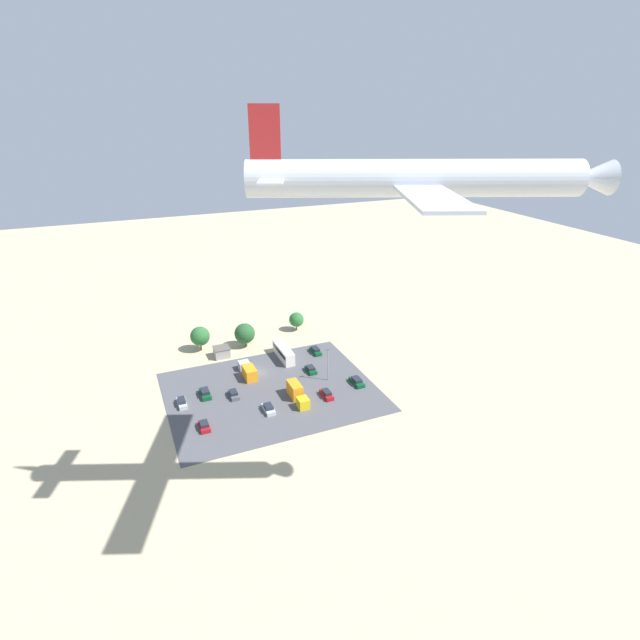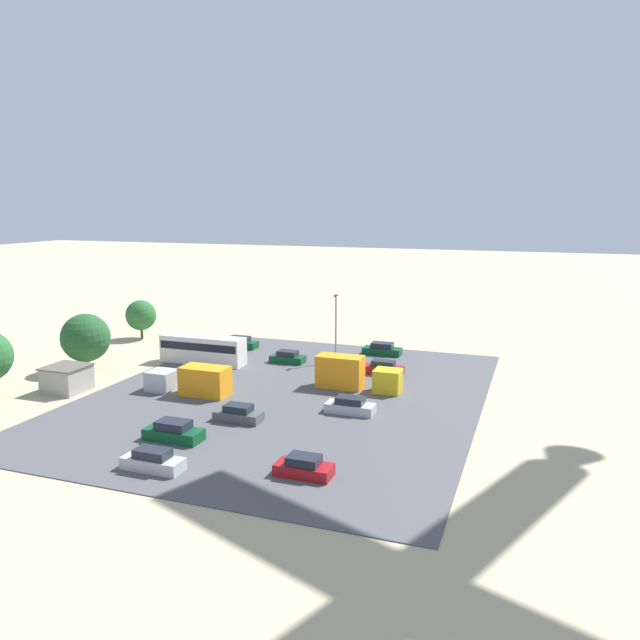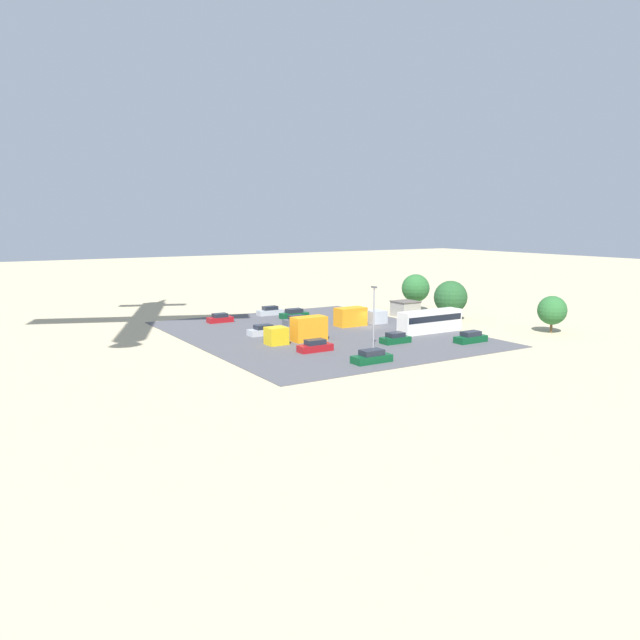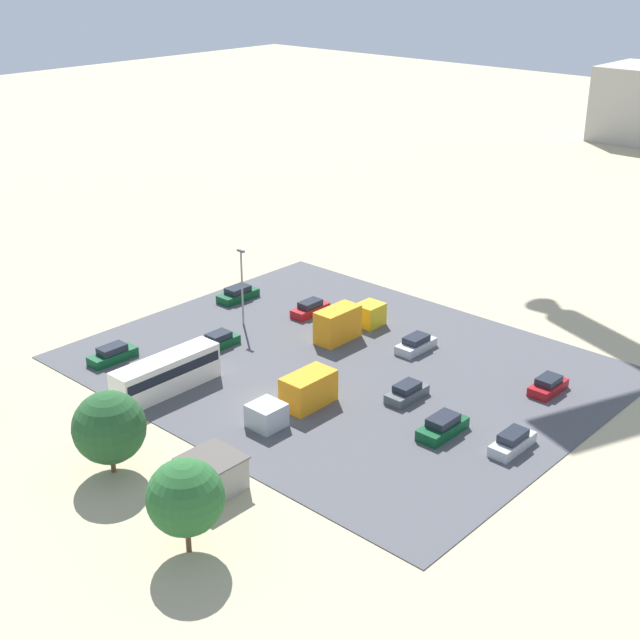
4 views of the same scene
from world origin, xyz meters
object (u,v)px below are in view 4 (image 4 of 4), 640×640
object	(u,v)px
parked_car_5	(416,344)
parked_car_6	(443,427)
parked_car_2	(407,392)
parked_car_8	(238,294)
parked_car_1	(113,354)
parked_car_0	(310,309)
parked_car_7	(512,442)
parked_truck_1	(297,397)
parked_car_4	(219,341)
parked_car_3	(548,386)
bus	(166,373)
parked_truck_0	(347,321)
shed_building	(212,473)

from	to	relation	value
parked_car_5	parked_car_6	world-z (taller)	parked_car_6
parked_car_2	parked_car_8	distance (m)	28.24
parked_car_5	parked_car_1	bearing A→B (deg)	47.12
parked_car_0	parked_car_2	size ratio (longest dim) A/B	1.07
parked_car_0	parked_car_2	xyz separation A→B (m)	(18.95, -8.11, -0.03)
parked_car_7	parked_truck_1	distance (m)	17.96
parked_car_6	parked_car_7	distance (m)	5.62
parked_car_4	parked_car_7	xyz separation A→B (m)	(31.07, 2.70, 0.04)
parked_car_3	parked_truck_1	xyz separation A→B (m)	(-13.88, -17.22, 0.70)
parked_car_2	parked_car_8	xyz separation A→B (m)	(-27.64, 5.80, 0.02)
bus	parked_car_0	world-z (taller)	bus
parked_car_1	parked_car_6	distance (m)	32.22
parked_car_1	parked_car_7	bearing A→B (deg)	-162.23
parked_car_1	parked_car_2	xyz separation A→B (m)	(24.97, 12.63, -0.03)
parked_car_5	bus	bearing A→B (deg)	62.97
parked_car_5	parked_car_4	bearing A→B (deg)	39.94
parked_car_2	parked_truck_1	bearing A→B (deg)	-125.15
parked_car_6	parked_car_8	bearing A→B (deg)	165.52
parked_car_2	parked_truck_0	xyz separation A→B (m)	(-12.53, 6.59, 0.91)
parked_car_7	parked_truck_0	xyz separation A→B (m)	(-23.60, 7.67, 0.87)
bus	parked_car_0	bearing A→B (deg)	97.03
shed_building	parked_car_5	world-z (taller)	shed_building
parked_car_1	parked_car_3	distance (m)	39.90
parked_car_0	parked_car_2	distance (m)	20.62
parked_car_2	parked_car_3	world-z (taller)	parked_car_2
parked_car_3	parked_car_5	xyz separation A→B (m)	(-13.71, -0.87, 0.01)
parked_car_3	parked_car_0	bearing A→B (deg)	2.60
shed_building	parked_car_1	bearing A→B (deg)	161.55
parked_car_8	parked_truck_0	bearing A→B (deg)	-176.99
parked_car_7	parked_truck_1	bearing A→B (deg)	22.25
shed_building	parked_car_6	bearing A→B (deg)	65.98
parked_car_0	parked_car_1	distance (m)	21.59
parked_car_1	parked_car_2	distance (m)	27.98
parked_car_2	parked_truck_1	distance (m)	9.65
parked_car_1	parked_car_0	bearing A→B (deg)	-106.17
bus	parked_car_2	world-z (taller)	bus
shed_building	parked_car_8	world-z (taller)	shed_building
parked_car_0	parked_car_7	size ratio (longest dim) A/B	0.99
parked_car_4	parked_car_8	size ratio (longest dim) A/B	0.85
shed_building	parked_car_2	bearing A→B (deg)	84.22
shed_building	parked_car_6	xyz separation A→B (m)	(7.78, 17.45, -0.58)
parked_truck_1	parked_car_2	bearing A→B (deg)	-125.15
shed_building	parked_car_2	xyz separation A→B (m)	(2.05, 20.27, -0.65)
shed_building	parked_car_0	bearing A→B (deg)	120.77
parked_car_5	parked_car_8	xyz separation A→B (m)	(-22.27, -2.68, 0.02)
shed_building	parked_car_3	xyz separation A→B (m)	(10.39, 29.62, -0.65)
parked_car_0	parked_truck_0	xyz separation A→B (m)	(6.42, -1.52, 0.88)
parked_car_1	bus	bearing A→B (deg)	177.25
parked_car_6	parked_car_2	bearing A→B (deg)	153.81
parked_car_2	shed_building	bearing A→B (deg)	-95.78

